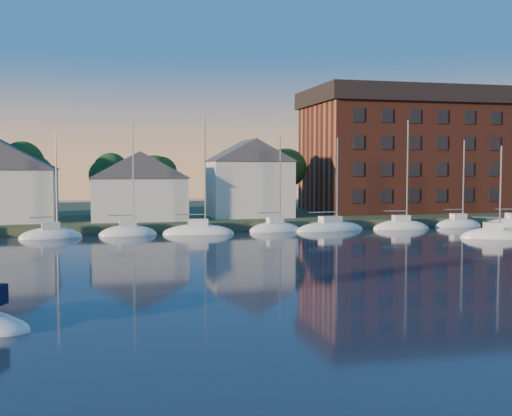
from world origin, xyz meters
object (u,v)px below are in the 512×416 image
object	(u,v)px
drifting_sailboat_right	(493,238)
clubhouse_centre	(138,185)
clubhouse_east	(249,177)
condo_block	(414,150)

from	to	relation	value
drifting_sailboat_right	clubhouse_centre	bearing A→B (deg)	173.59
clubhouse_east	drifting_sailboat_right	distance (m)	30.67
condo_block	clubhouse_centre	bearing A→B (deg)	-168.76
clubhouse_centre	condo_block	world-z (taller)	condo_block
clubhouse_centre	clubhouse_east	size ratio (longest dim) A/B	1.10
clubhouse_centre	drifting_sailboat_right	distance (m)	40.18
condo_block	clubhouse_east	bearing A→B (deg)	-167.11
clubhouse_centre	condo_block	bearing A→B (deg)	11.24
clubhouse_centre	drifting_sailboat_right	world-z (taller)	drifting_sailboat_right
clubhouse_centre	drifting_sailboat_right	bearing A→B (deg)	-30.31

